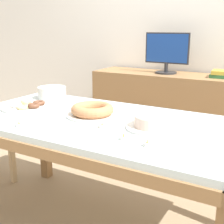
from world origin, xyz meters
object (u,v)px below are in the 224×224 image
object	(u,v)px
pastry_platter	(27,106)
tealight_left_edge	(102,126)
cake_chocolate_round	(152,123)
plate_stack	(52,93)
tealight_centre	(19,125)
tealight_near_cakes	(147,144)
computer_monitor	(167,53)
cake_golden_bundt	(92,111)
tealight_near_front	(123,138)

from	to	relation	value
pastry_platter	tealight_left_edge	xyz separation A→B (m)	(0.65, -0.10, -0.00)
cake_chocolate_round	plate_stack	bearing A→B (deg)	162.41
tealight_centre	tealight_near_cakes	bearing A→B (deg)	6.33
computer_monitor	cake_chocolate_round	size ratio (longest dim) A/B	1.53
pastry_platter	tealight_near_cakes	xyz separation A→B (m)	(0.97, -0.23, -0.00)
cake_golden_bundt	plate_stack	bearing A→B (deg)	154.48
computer_monitor	tealight_centre	xyz separation A→B (m)	(-0.22, -1.66, -0.28)
cake_golden_bundt	plate_stack	xyz separation A→B (m)	(-0.54, 0.26, 0.01)
pastry_platter	tealight_near_front	distance (m)	0.86
tealight_centre	tealight_near_front	world-z (taller)	same
cake_chocolate_round	tealight_left_edge	world-z (taller)	cake_chocolate_round
cake_golden_bundt	tealight_near_cakes	xyz separation A→B (m)	(0.49, -0.29, -0.02)
pastry_platter	tealight_near_cakes	bearing A→B (deg)	-13.35
computer_monitor	tealight_centre	world-z (taller)	computer_monitor
tealight_near_cakes	tealight_left_edge	bearing A→B (deg)	158.35
computer_monitor	tealight_left_edge	world-z (taller)	computer_monitor
computer_monitor	tealight_near_cakes	world-z (taller)	computer_monitor
tealight_left_edge	plate_stack	bearing A→B (deg)	149.35
tealight_centre	tealight_left_edge	world-z (taller)	same
plate_stack	tealight_centre	world-z (taller)	plate_stack
computer_monitor	plate_stack	world-z (taller)	computer_monitor
tealight_near_front	tealight_near_cakes	bearing A→B (deg)	-8.81
pastry_platter	plate_stack	xyz separation A→B (m)	(-0.05, 0.31, 0.03)
cake_golden_bundt	plate_stack	distance (m)	0.59
cake_chocolate_round	plate_stack	world-z (taller)	plate_stack
tealight_centre	tealight_near_front	size ratio (longest dim) A/B	1.00
pastry_platter	tealight_near_cakes	size ratio (longest dim) A/B	8.20
tealight_near_cakes	tealight_centre	bearing A→B (deg)	-173.67
tealight_near_cakes	pastry_platter	bearing A→B (deg)	166.65
cake_golden_bundt	plate_stack	world-z (taller)	plate_stack
tealight_near_cakes	cake_golden_bundt	bearing A→B (deg)	149.45
cake_golden_bundt	pastry_platter	distance (m)	0.49
tealight_centre	tealight_left_edge	xyz separation A→B (m)	(0.41, 0.21, 0.00)
plate_stack	tealight_near_front	xyz separation A→B (m)	(0.89, -0.52, -0.03)
plate_stack	computer_monitor	bearing A→B (deg)	63.24
cake_chocolate_round	tealight_near_cakes	size ratio (longest dim) A/B	6.95
pastry_platter	computer_monitor	bearing A→B (deg)	70.85
tealight_near_cakes	computer_monitor	bearing A→B (deg)	107.64
tealight_left_edge	tealight_near_front	size ratio (longest dim) A/B	1.00
tealight_centre	tealight_near_cakes	distance (m)	0.73
pastry_platter	tealight_near_front	bearing A→B (deg)	-14.07
plate_stack	tealight_near_front	bearing A→B (deg)	-30.47
cake_golden_bundt	tealight_near_cakes	size ratio (longest dim) A/B	8.00
cake_chocolate_round	tealight_near_front	distance (m)	0.23
cake_golden_bundt	tealight_centre	distance (m)	0.44
cake_golden_bundt	pastry_platter	xyz separation A→B (m)	(-0.48, -0.06, -0.02)
tealight_near_front	cake_chocolate_round	bearing A→B (deg)	77.19
cake_chocolate_round	tealight_near_front	xyz separation A→B (m)	(-0.05, -0.23, -0.02)
tealight_left_edge	tealight_near_cakes	size ratio (longest dim) A/B	1.00
cake_chocolate_round	cake_golden_bundt	bearing A→B (deg)	173.93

